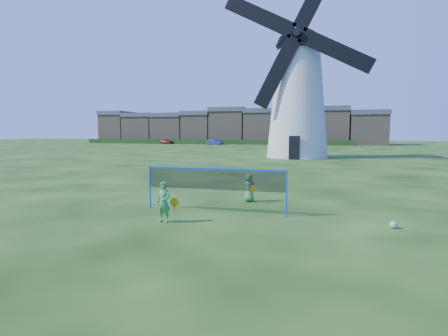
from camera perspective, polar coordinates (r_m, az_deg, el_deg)
ground at (r=13.26m, az=-1.44°, el=-6.65°), size 220.00×220.00×0.00m
windmill at (r=41.20m, az=11.35°, el=11.18°), size 15.00×6.53×20.09m
badminton_net at (r=12.90m, az=-1.46°, el=-1.85°), size 5.05×0.05×1.55m
player_girl at (r=11.67m, az=-9.26°, el=-5.22°), size 0.67×0.37×1.28m
player_boy at (r=14.92m, az=3.92°, el=-3.05°), size 0.64×0.42×1.14m
play_ball at (r=12.00m, az=24.70°, el=-7.95°), size 0.22×0.22×0.22m
terraced_houses at (r=87.18m, az=1.43°, el=6.38°), size 67.62×8.40×8.31m
hedge at (r=82.56m, az=-2.26°, el=4.04°), size 62.00×0.80×1.00m
car_left at (r=85.88m, az=-8.82°, el=4.08°), size 3.44×2.06×1.10m
car_right at (r=78.20m, az=-1.46°, el=4.01°), size 3.66×1.84×1.15m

